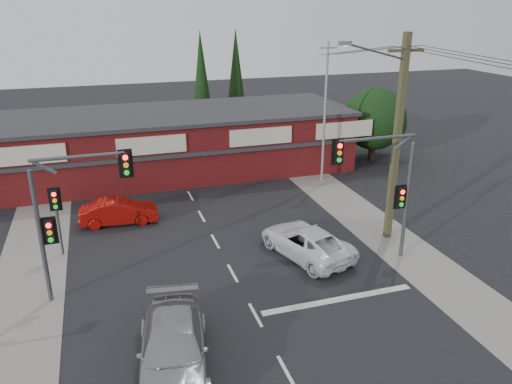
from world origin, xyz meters
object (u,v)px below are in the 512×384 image
object	(u,v)px
red_sedan	(119,212)
utility_pole	(395,134)
white_suv	(306,241)
silver_suv	(173,349)
shop_building	(161,143)

from	to	relation	value
red_sedan	utility_pole	bearing A→B (deg)	-110.60
white_suv	utility_pole	size ratio (longest dim) A/B	0.51
silver_suv	shop_building	bearing A→B (deg)	92.38
white_suv	silver_suv	bearing A→B (deg)	23.31
silver_suv	utility_pole	xyz separation A→B (m)	(11.78, 6.52, 4.60)
red_sedan	utility_pole	size ratio (longest dim) A/B	0.41
silver_suv	red_sedan	xyz separation A→B (m)	(-0.98, 12.43, -0.12)
silver_suv	red_sedan	bearing A→B (deg)	103.61
white_suv	red_sedan	bearing A→B (deg)	-54.82
white_suv	shop_building	distance (m)	15.38
silver_suv	red_sedan	size ratio (longest dim) A/B	1.33
white_suv	silver_suv	world-z (taller)	silver_suv
silver_suv	shop_building	size ratio (longest dim) A/B	0.20
white_suv	silver_suv	size ratio (longest dim) A/B	0.93
red_sedan	shop_building	distance (m)	8.89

